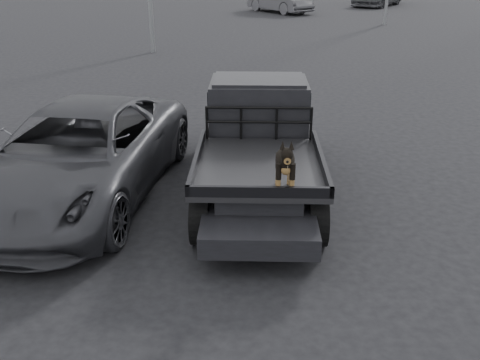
# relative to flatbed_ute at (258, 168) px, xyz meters

# --- Properties ---
(ground) EXTENTS (120.00, 120.00, 0.00)m
(ground) POSITION_rel_flatbed_ute_xyz_m (-0.02, -1.95, -0.46)
(ground) COLOR black
(ground) RESTS_ON ground
(flatbed_ute) EXTENTS (2.00, 5.40, 0.92)m
(flatbed_ute) POSITION_rel_flatbed_ute_xyz_m (0.00, 0.00, 0.00)
(flatbed_ute) COLOR black
(flatbed_ute) RESTS_ON ground
(ute_cab) EXTENTS (1.72, 1.30, 0.88)m
(ute_cab) POSITION_rel_flatbed_ute_xyz_m (0.00, 0.95, 0.90)
(ute_cab) COLOR black
(ute_cab) RESTS_ON flatbed_ute
(headache_rack) EXTENTS (1.80, 0.08, 0.55)m
(headache_rack) POSITION_rel_flatbed_ute_xyz_m (0.00, 0.20, 0.74)
(headache_rack) COLOR black
(headache_rack) RESTS_ON flatbed_ute
(dog) EXTENTS (0.32, 0.60, 0.74)m
(dog) POSITION_rel_flatbed_ute_xyz_m (0.34, -1.88, 0.83)
(dog) COLOR black
(dog) RESTS_ON flatbed_ute
(parked_suv) EXTENTS (3.20, 5.81, 1.54)m
(parked_suv) POSITION_rel_flatbed_ute_xyz_m (-2.98, -0.22, 0.31)
(parked_suv) COLOR #303135
(parked_suv) RESTS_ON ground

